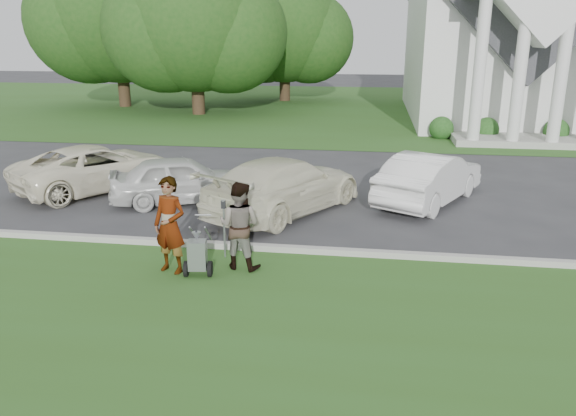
% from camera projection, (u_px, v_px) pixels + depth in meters
% --- Properties ---
extents(ground, '(120.00, 120.00, 0.00)m').
position_uv_depth(ground, '(255.00, 260.00, 11.84)').
color(ground, '#333335').
rests_on(ground, ground).
extents(grass_strip, '(80.00, 7.00, 0.01)m').
position_uv_depth(grass_strip, '(217.00, 331.00, 9.00)').
color(grass_strip, '#30581E').
rests_on(grass_strip, ground).
extents(church_lawn, '(80.00, 30.00, 0.01)m').
position_uv_depth(church_lawn, '(337.00, 107.00, 37.35)').
color(church_lawn, '#30581E').
rests_on(church_lawn, ground).
extents(curb, '(80.00, 0.18, 0.15)m').
position_uv_depth(curb, '(260.00, 248.00, 12.33)').
color(curb, '#9E9E93').
rests_on(curb, ground).
extents(church, '(9.19, 19.00, 24.10)m').
position_uv_depth(church, '(500.00, 9.00, 30.66)').
color(church, white).
rests_on(church, ground).
extents(tree_left, '(10.63, 8.40, 9.71)m').
position_uv_depth(tree_left, '(195.00, 25.00, 32.24)').
color(tree_left, '#332316').
rests_on(tree_left, ground).
extents(tree_far, '(11.64, 9.20, 10.73)m').
position_uv_depth(tree_far, '(118.00, 16.00, 35.75)').
color(tree_far, '#332316').
rests_on(tree_far, ground).
extents(tree_back, '(9.61, 7.60, 8.89)m').
position_uv_depth(tree_back, '(285.00, 33.00, 39.35)').
color(tree_back, '#332316').
rests_on(tree_back, ground).
extents(striping_cart, '(0.59, 1.12, 1.00)m').
position_uv_depth(striping_cart, '(198.00, 256.00, 10.93)').
color(striping_cart, black).
rests_on(striping_cart, ground).
extents(person_left, '(0.81, 0.65, 1.94)m').
position_uv_depth(person_left, '(170.00, 226.00, 10.98)').
color(person_left, '#999999').
rests_on(person_left, ground).
extents(person_right, '(0.98, 0.83, 1.79)m').
position_uv_depth(person_right, '(239.00, 226.00, 11.20)').
color(person_right, '#999999').
rests_on(person_right, ground).
extents(parking_meter_near, '(0.09, 0.08, 1.28)m').
position_uv_depth(parking_meter_near, '(224.00, 222.00, 11.74)').
color(parking_meter_near, gray).
rests_on(parking_meter_near, ground).
extents(car_a, '(4.74, 5.36, 1.38)m').
position_uv_depth(car_a, '(97.00, 168.00, 17.08)').
color(car_a, '#F3ECCE').
rests_on(car_a, ground).
extents(car_b, '(4.25, 2.95, 1.34)m').
position_uv_depth(car_b, '(181.00, 180.00, 15.73)').
color(car_b, silver).
rests_on(car_b, ground).
extents(car_c, '(4.30, 5.46, 1.48)m').
position_uv_depth(car_c, '(285.00, 185.00, 14.86)').
color(car_c, '#E9E6C6').
rests_on(car_c, ground).
extents(car_d, '(3.38, 4.55, 1.43)m').
position_uv_depth(car_d, '(430.00, 178.00, 15.74)').
color(car_d, white).
rests_on(car_d, ground).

